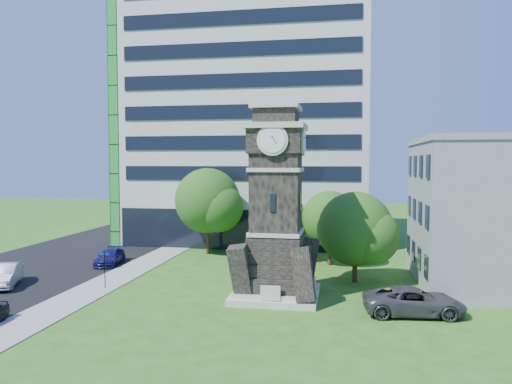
% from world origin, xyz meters
% --- Properties ---
extents(ground, '(160.00, 160.00, 0.00)m').
position_xyz_m(ground, '(0.00, 0.00, 0.00)').
color(ground, '#295719').
rests_on(ground, ground).
extents(sidewalk, '(3.00, 70.00, 0.06)m').
position_xyz_m(sidewalk, '(-9.50, 5.00, 0.03)').
color(sidewalk, gray).
rests_on(sidewalk, ground).
extents(street, '(14.00, 80.00, 0.02)m').
position_xyz_m(street, '(-18.00, 5.00, 0.01)').
color(street, black).
rests_on(street, ground).
extents(clock_tower, '(5.40, 5.40, 12.22)m').
position_xyz_m(clock_tower, '(3.00, 2.00, 5.28)').
color(clock_tower, beige).
rests_on(clock_tower, ground).
extents(office_tall, '(26.20, 15.11, 28.60)m').
position_xyz_m(office_tall, '(-3.20, 25.84, 14.22)').
color(office_tall, silver).
rests_on(office_tall, ground).
extents(car_street_mid, '(3.43, 4.96, 1.55)m').
position_xyz_m(car_street_mid, '(-16.06, 1.43, 0.77)').
color(car_street_mid, '#B3B7BB').
rests_on(car_street_mid, ground).
extents(car_street_north, '(2.56, 4.66, 1.28)m').
position_xyz_m(car_street_north, '(-12.27, 9.67, 0.64)').
color(car_street_north, '#151355').
rests_on(car_street_north, ground).
extents(car_east_lot, '(5.89, 3.16, 1.57)m').
position_xyz_m(car_east_lot, '(11.22, -0.34, 0.79)').
color(car_east_lot, '#424246').
rests_on(car_east_lot, ground).
extents(park_bench, '(1.74, 0.47, 0.90)m').
position_xyz_m(park_bench, '(4.60, 0.48, 0.48)').
color(park_bench, black).
rests_on(park_bench, ground).
extents(street_sign, '(0.61, 0.06, 2.54)m').
position_xyz_m(street_sign, '(-8.90, 2.17, 1.59)').
color(street_sign, black).
rests_on(street_sign, ground).
extents(tree_nw, '(6.74, 6.12, 8.14)m').
position_xyz_m(tree_nw, '(-5.34, 15.87, 4.87)').
color(tree_nw, '#332114').
rests_on(tree_nw, ground).
extents(tree_nc, '(5.45, 4.95, 6.40)m').
position_xyz_m(tree_nc, '(1.46, 14.16, 3.77)').
color(tree_nc, '#332114').
rests_on(tree_nc, ground).
extents(tree_ne, '(5.15, 4.68, 6.28)m').
position_xyz_m(tree_ne, '(6.14, 12.74, 3.78)').
color(tree_ne, '#332114').
rests_on(tree_ne, ground).
extents(tree_east, '(5.90, 5.36, 6.58)m').
position_xyz_m(tree_east, '(8.13, 7.03, 3.74)').
color(tree_east, '#332114').
rests_on(tree_east, ground).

